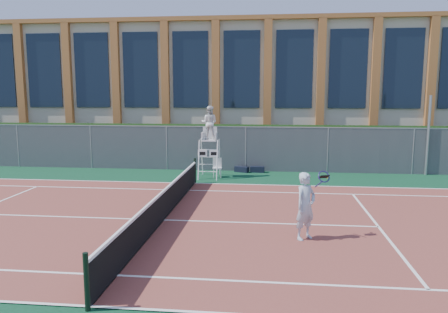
# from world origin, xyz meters

# --- Properties ---
(ground) EXTENTS (120.00, 120.00, 0.00)m
(ground) POSITION_xyz_m (0.00, 0.00, 0.00)
(ground) COLOR #233814
(apron) EXTENTS (36.00, 20.00, 0.01)m
(apron) POSITION_xyz_m (0.00, 1.00, 0.01)
(apron) COLOR #0C371C
(apron) RESTS_ON ground
(tennis_court) EXTENTS (23.77, 10.97, 0.02)m
(tennis_court) POSITION_xyz_m (0.00, 0.00, 0.02)
(tennis_court) COLOR brown
(tennis_court) RESTS_ON apron
(tennis_net) EXTENTS (0.10, 11.30, 1.10)m
(tennis_net) POSITION_xyz_m (0.00, 0.00, 0.54)
(tennis_net) COLOR black
(tennis_net) RESTS_ON ground
(fence) EXTENTS (40.00, 0.06, 2.20)m
(fence) POSITION_xyz_m (0.00, 8.80, 1.10)
(fence) COLOR #595E60
(fence) RESTS_ON ground
(hedge) EXTENTS (40.00, 1.40, 2.20)m
(hedge) POSITION_xyz_m (0.00, 10.00, 1.10)
(hedge) COLOR black
(hedge) RESTS_ON ground
(building) EXTENTS (45.00, 10.60, 8.22)m
(building) POSITION_xyz_m (0.00, 17.95, 4.15)
(building) COLOR beige
(building) RESTS_ON ground
(steel_pole) EXTENTS (0.12, 0.12, 3.77)m
(steel_pole) POSITION_xyz_m (10.60, 8.70, 1.89)
(steel_pole) COLOR #9EA0A5
(steel_pole) RESTS_ON ground
(umpire_chair) EXTENTS (0.93, 1.43, 3.33)m
(umpire_chair) POSITION_xyz_m (0.43, 7.04, 2.43)
(umpire_chair) COLOR white
(umpire_chair) RESTS_ON ground
(plastic_chair) EXTENTS (0.45, 0.45, 0.88)m
(plastic_chair) POSITION_xyz_m (0.78, 7.14, 0.52)
(plastic_chair) COLOR silver
(plastic_chair) RESTS_ON apron
(sports_bag_near) EXTENTS (0.70, 0.32, 0.29)m
(sports_bag_near) POSITION_xyz_m (2.60, 8.48, 0.16)
(sports_bag_near) COLOR black
(sports_bag_near) RESTS_ON apron
(sports_bag_far) EXTENTS (0.74, 0.52, 0.27)m
(sports_bag_far) POSITION_xyz_m (1.82, 8.47, 0.15)
(sports_bag_far) COLOR black
(sports_bag_far) RESTS_ON apron
(tennis_player) EXTENTS (1.06, 0.84, 1.81)m
(tennis_player) POSITION_xyz_m (4.18, -1.29, 0.94)
(tennis_player) COLOR #AEBFD1
(tennis_player) RESTS_ON tennis_court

